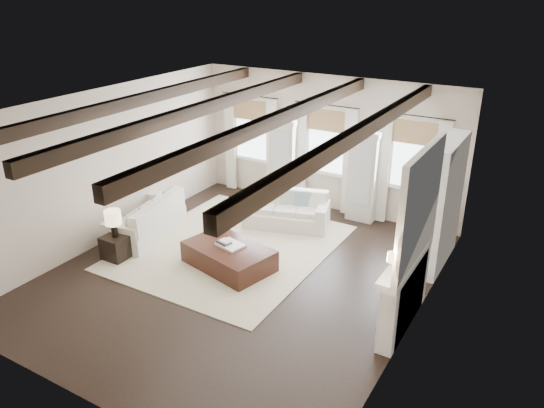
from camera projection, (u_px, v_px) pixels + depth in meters
The scene contains 15 objects.
ground at pixel (240, 274), 10.04m from camera, with size 7.50×7.50×0.00m, color black.
room_shell at pixel (299, 174), 9.66m from camera, with size 6.54×7.54×3.22m.
area_rug at pixel (231, 247), 11.05m from camera, with size 3.80×4.43×0.02m, color beige.
sofa_back at pixel (287, 212), 11.93m from camera, with size 2.02×1.34×0.80m.
sofa_left at pixel (148, 221), 11.44m from camera, with size 1.22×2.10×0.85m.
ottoman at pixel (229, 257), 10.23m from camera, with size 1.68×1.05×0.44m, color black.
tray at pixel (230, 245), 10.16m from camera, with size 0.50×0.38×0.04m, color white.
book_lower at pixel (224, 242), 10.18m from camera, with size 0.26×0.20×0.04m, color #262628.
book_upper at pixel (225, 241), 10.15m from camera, with size 0.22×0.17×0.03m, color beige.
side_table_front at pixel (117, 247), 10.54m from camera, with size 0.49×0.49×0.49m, color black.
lamp_front at pixel (113, 219), 10.29m from camera, with size 0.32×0.32×0.55m.
side_table_back at pixel (282, 186), 13.47m from camera, with size 0.41×0.41×0.61m, color black.
lamp_back at pixel (282, 159), 13.18m from camera, with size 0.37×0.37×0.63m.
candlestick_near at pixel (383, 313), 8.30m from camera, with size 0.17×0.17×0.83m.
candlestick_far at pixel (395, 294), 8.78m from camera, with size 0.17×0.17×0.85m.
Camera 1 is at (4.92, -7.21, 5.17)m, focal length 35.00 mm.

